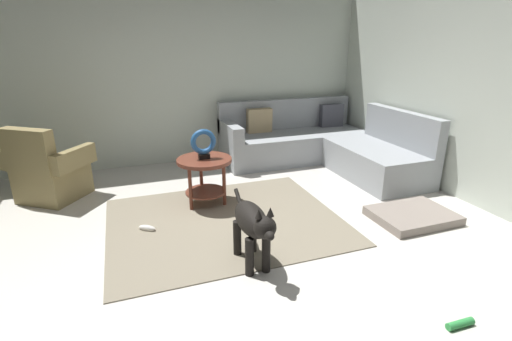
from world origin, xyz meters
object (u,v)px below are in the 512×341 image
(side_table, at_px, (205,169))
(torus_sculpture, at_px, (203,143))
(sectional_couch, at_px, (321,146))
(dog_toy_rope, at_px, (460,324))
(dog, at_px, (253,224))
(armchair, at_px, (49,173))
(dog_toy_bone, at_px, (147,228))
(dog_bed_mat, at_px, (412,216))

(side_table, distance_m, torus_sculpture, 0.29)
(sectional_couch, height_order, torus_sculpture, sectional_couch)
(dog_toy_rope, bearing_deg, torus_sculpture, 114.40)
(sectional_couch, height_order, dog, sectional_couch)
(armchair, height_order, torus_sculpture, armchair)
(torus_sculpture, bearing_deg, sectional_couch, 23.36)
(armchair, bearing_deg, dog, -14.50)
(dog_toy_bone, bearing_deg, armchair, 129.40)
(dog_bed_mat, bearing_deg, armchair, 152.44)
(sectional_couch, bearing_deg, dog_toy_bone, -154.17)
(dog_bed_mat, distance_m, dog_toy_bone, 2.69)
(torus_sculpture, distance_m, dog_toy_rope, 2.79)
(sectional_couch, height_order, side_table, sectional_couch)
(dog, relative_size, dog_toy_bone, 4.71)
(torus_sculpture, xyz_separation_m, dog, (0.09, -1.34, -0.33))
(armchair, distance_m, torus_sculpture, 1.86)
(sectional_couch, bearing_deg, dog_bed_mat, -90.16)
(sectional_couch, bearing_deg, side_table, -156.64)
(dog_toy_bone, bearing_deg, sectional_couch, 25.83)
(sectional_couch, distance_m, dog, 2.84)
(dog_bed_mat, distance_m, dog, 1.87)
(side_table, distance_m, dog_toy_rope, 2.73)
(dog, bearing_deg, sectional_couch, -130.74)
(dog, relative_size, dog_toy_rope, 4.26)
(dog_bed_mat, relative_size, dog_toy_rope, 4.02)
(armchair, relative_size, side_table, 1.67)
(armchair, xyz_separation_m, dog, (1.74, -2.09, 0.05))
(dog_bed_mat, relative_size, dog, 0.94)
(armchair, xyz_separation_m, dog_toy_rope, (2.77, -3.21, -0.30))
(torus_sculpture, bearing_deg, dog, -86.14)
(sectional_couch, relative_size, dog_toy_bone, 12.50)
(side_table, bearing_deg, armchair, 155.57)
(side_table, bearing_deg, dog_bed_mat, -30.12)
(armchair, distance_m, dog, 2.72)
(sectional_couch, relative_size, dog_toy_rope, 11.30)
(side_table, xyz_separation_m, dog, (0.09, -1.34, -0.04))
(armchair, relative_size, dog_toy_rope, 5.02)
(dog, bearing_deg, armchair, -50.69)
(dog_bed_mat, distance_m, dog_toy_rope, 1.57)
(side_table, relative_size, torus_sculpture, 1.84)
(torus_sculpture, bearing_deg, side_table, 90.00)
(torus_sculpture, relative_size, dog_toy_rope, 1.64)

